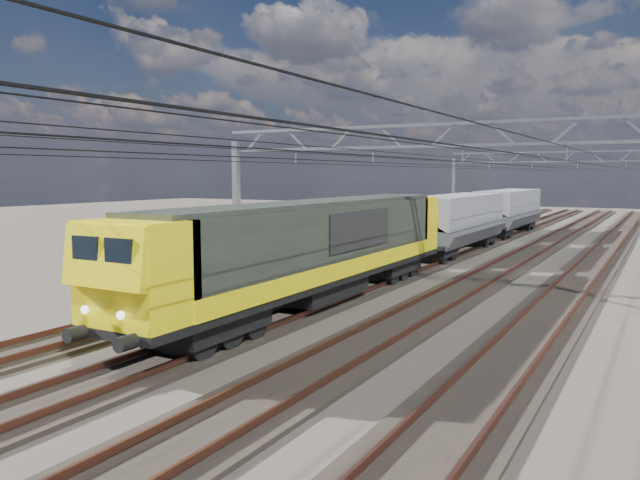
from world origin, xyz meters
The scene contains 11 objects.
ground centered at (0.00, 0.00, 0.00)m, with size 160.00×160.00×0.00m, color #29241F.
track_outer_west centered at (-6.00, 0.00, 0.07)m, with size 2.60×140.00×0.30m.
track_loco centered at (-2.00, 0.00, 0.07)m, with size 2.60×140.00×0.30m.
track_inner_east centered at (2.00, 0.00, 0.07)m, with size 2.60×140.00×0.30m.
track_outer_east centered at (6.00, 0.00, 0.07)m, with size 2.60×140.00×0.30m.
catenary_gantry_mid centered at (0.00, 4.00, 3.91)m, with size 19.90×0.90×7.11m.
catenary_gantry_far centered at (0.00, 40.00, 3.91)m, with size 19.90×0.90×7.11m.
overhead_wires centered at (0.00, 8.00, 5.75)m, with size 12.03×140.00×0.53m.
locomotive centered at (-2.00, -1.02, 2.33)m, with size 2.76×21.10×3.62m.
hopper_wagon_lead centered at (-2.00, 16.67, 2.23)m, with size 3.38×13.00×3.25m.
hopper_wagon_mid centered at (-2.00, 30.87, 2.23)m, with size 3.38×13.00×3.25m.
Camera 1 is at (9.47, -21.23, 4.96)m, focal length 35.00 mm.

